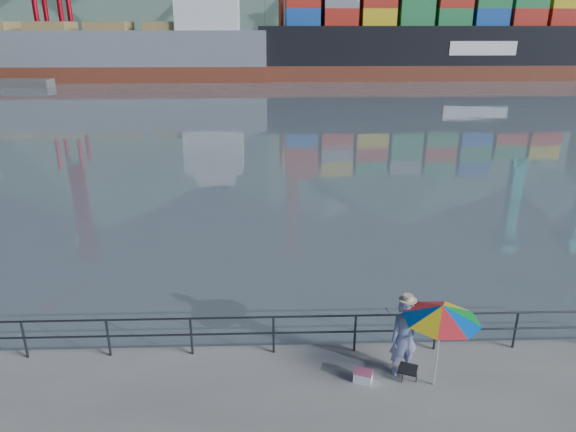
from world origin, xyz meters
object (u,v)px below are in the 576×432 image
at_px(beach_umbrella, 442,313).
at_px(container_ship, 481,38).
at_px(cooler_bag, 363,377).
at_px(bulk_carrier, 122,50).
at_px(fisherman, 404,337).

xyz_separation_m(beach_umbrella, container_ship, (29.59, 74.68, 3.92)).
relative_size(cooler_bag, bulk_carrier, 0.01).
bearing_deg(fisherman, container_ship, 57.81).
relative_size(fisherman, beach_umbrella, 0.87).
bearing_deg(cooler_bag, bulk_carrier, 129.09).
bearing_deg(container_ship, cooler_bag, -112.70).
height_order(cooler_bag, bulk_carrier, bulk_carrier).
height_order(fisherman, cooler_bag, fisherman).
bearing_deg(cooler_bag, beach_umbrella, 14.11).
bearing_deg(cooler_bag, container_ship, 87.81).
distance_m(fisherman, container_ship, 80.27).
bearing_deg(beach_umbrella, cooler_bag, 173.60).
bearing_deg(beach_umbrella, bulk_carrier, 109.65).
height_order(fisherman, container_ship, container_ship).
bearing_deg(bulk_carrier, beach_umbrella, -70.35).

